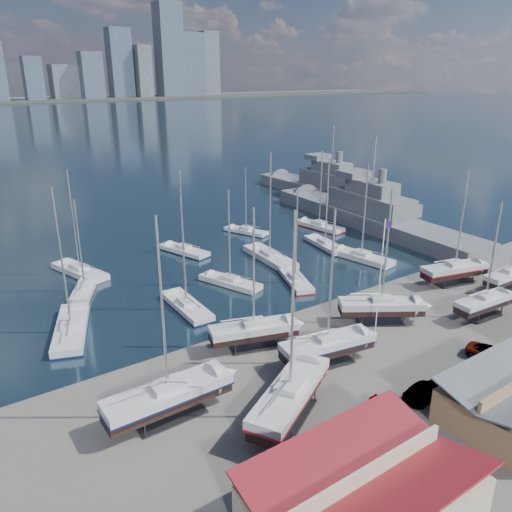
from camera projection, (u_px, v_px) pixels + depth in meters
ground at (372, 340)px, 54.11m from camera, size 1400.00×1400.00×0.00m
shed_red at (364, 494)px, 31.34m from camera, size 14.70×9.45×4.51m
sailboat_cradle_0 at (168, 396)px, 41.19m from camera, size 10.98×3.16×17.58m
sailboat_cradle_1 at (290, 395)px, 41.25m from camera, size 11.29×8.24×17.94m
sailboat_cradle_2 at (254, 330)px, 52.03m from camera, size 9.62×5.20×15.19m
sailboat_cradle_3 at (328, 345)px, 49.09m from camera, size 10.13×4.41×15.85m
sailboat_cradle_4 at (381, 306)px, 57.38m from camera, size 9.52×7.49×15.70m
sailboat_cradle_5 at (485, 302)px, 58.66m from camera, size 8.68×3.01×13.94m
sailboat_cradle_6 at (455, 270)px, 68.09m from camera, size 10.07×4.90×15.71m
sailboat_cradle_7 at (509, 275)px, 66.36m from camera, size 8.30×2.58×13.63m
sailboat_moored_0 at (72, 330)px, 55.49m from camera, size 7.05×11.95×17.27m
sailboat_moored_1 at (85, 289)px, 66.09m from camera, size 6.18×8.88×13.05m
sailboat_moored_2 at (80, 272)px, 71.78m from camera, size 5.72×10.88×15.81m
sailboat_moored_3 at (187, 307)px, 61.04m from camera, size 3.09×10.01×14.84m
sailboat_moored_4 at (230, 283)px, 68.13m from camera, size 5.63×9.53×13.90m
sailboat_moored_5 at (184, 251)px, 80.37m from camera, size 5.39×9.79×14.10m
sailboat_moored_6 at (295, 281)px, 68.92m from camera, size 5.60×9.46×13.66m
sailboat_moored_7 at (270, 258)px, 77.28m from camera, size 4.10×11.71×17.36m
sailboat_moored_8 at (246, 232)px, 90.39m from camera, size 5.38×8.70×12.61m
sailboat_moored_9 at (361, 258)px, 77.37m from camera, size 4.77×10.79×15.75m
sailboat_moored_10 at (325, 246)px, 83.02m from camera, size 4.31×10.03×14.52m
sailboat_moored_11 at (319, 227)px, 93.21m from camera, size 4.37×10.43×15.12m
naval_ship_east at (369, 217)px, 94.55m from camera, size 10.59×49.36×18.41m
naval_ship_west at (330, 191)px, 115.93m from camera, size 8.03×45.88×18.12m
car_a at (390, 409)px, 41.91m from camera, size 1.93×4.00×1.32m
car_b at (427, 392)px, 43.99m from camera, size 4.69×1.69×1.54m
car_c at (492, 354)px, 50.09m from camera, size 3.60×5.41×1.38m
car_d at (489, 376)px, 46.49m from camera, size 2.47×4.77×1.32m
flagpole at (381, 268)px, 53.25m from camera, size 1.15×0.12×13.12m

